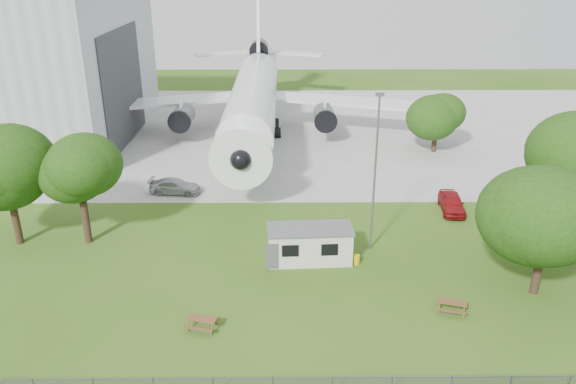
{
  "coord_description": "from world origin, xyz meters",
  "views": [
    {
      "loc": [
        1.58,
        -31.73,
        20.76
      ],
      "look_at": [
        1.91,
        8.0,
        4.0
      ],
      "focal_mm": 35.0,
      "sensor_mm": 36.0,
      "label": 1
    }
  ],
  "objects_px": {
    "airliner": "(254,94)",
    "site_cabin": "(310,244)",
    "picnic_west": "(203,329)",
    "picnic_east": "(451,312)"
  },
  "relations": [
    {
      "from": "airliner",
      "to": "picnic_west",
      "type": "height_order",
      "value": "airliner"
    },
    {
      "from": "airliner",
      "to": "picnic_west",
      "type": "distance_m",
      "value": 39.94
    },
    {
      "from": "picnic_west",
      "to": "airliner",
      "type": "bearing_deg",
      "value": 102.28
    },
    {
      "from": "airliner",
      "to": "site_cabin",
      "type": "height_order",
      "value": "airliner"
    },
    {
      "from": "airliner",
      "to": "site_cabin",
      "type": "bearing_deg",
      "value": -80.08
    },
    {
      "from": "site_cabin",
      "to": "picnic_east",
      "type": "xyz_separation_m",
      "value": [
        8.65,
        -6.65,
        -1.31
      ]
    },
    {
      "from": "site_cabin",
      "to": "airliner",
      "type": "bearing_deg",
      "value": 99.92
    },
    {
      "from": "site_cabin",
      "to": "picnic_west",
      "type": "xyz_separation_m",
      "value": [
        -6.83,
        -8.26,
        -1.31
      ]
    },
    {
      "from": "airliner",
      "to": "picnic_east",
      "type": "distance_m",
      "value": 40.84
    },
    {
      "from": "picnic_west",
      "to": "picnic_east",
      "type": "distance_m",
      "value": 15.56
    }
  ]
}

